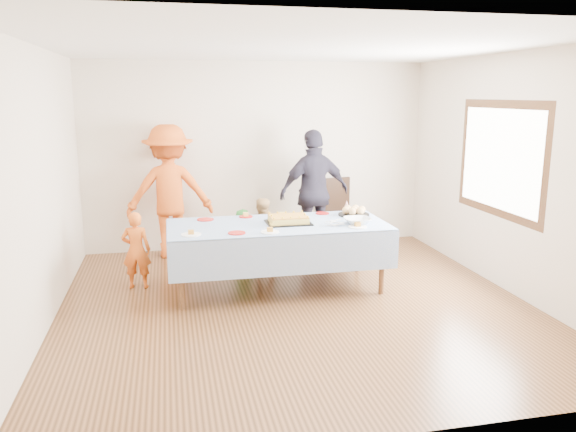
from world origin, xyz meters
name	(u,v)px	position (x,y,z in m)	size (l,w,h in m)	color
ground	(296,304)	(0.00, 0.00, 0.00)	(5.00, 5.00, 0.00)	#442913
room_walls	(301,141)	(0.05, 0.00, 1.77)	(5.04, 5.04, 2.72)	beige
party_table	(278,228)	(-0.09, 0.53, 0.72)	(2.50, 1.10, 0.78)	brown
birthday_cake	(288,220)	(0.03, 0.53, 0.82)	(0.51, 0.39, 0.09)	black
rolls_tray	(354,211)	(0.91, 0.79, 0.83)	(0.38, 0.38, 0.11)	black
punch_bowl	(357,221)	(0.80, 0.32, 0.82)	(0.31, 0.31, 0.07)	silver
party_hat	(347,206)	(0.88, 0.99, 0.86)	(0.09, 0.09, 0.15)	silver
fork_pile	(334,223)	(0.52, 0.32, 0.81)	(0.24, 0.18, 0.07)	white
plate_red_far_a	(205,219)	(-0.89, 0.91, 0.79)	(0.20, 0.20, 0.01)	#B90F0D
plate_red_far_b	(246,217)	(-0.40, 0.97, 0.79)	(0.17, 0.17, 0.01)	#B90F0D
plate_red_far_c	(282,216)	(0.03, 0.90, 0.79)	(0.20, 0.20, 0.01)	#B90F0D
plate_red_far_d	(322,213)	(0.56, 0.96, 0.79)	(0.17, 0.17, 0.01)	#B90F0D
plate_red_near	(237,233)	(-0.61, 0.18, 0.79)	(0.19, 0.19, 0.01)	#B90F0D
plate_white_left	(191,235)	(-1.09, 0.20, 0.79)	(0.21, 0.21, 0.01)	white
plate_white_mid	(270,232)	(-0.25, 0.14, 0.79)	(0.20, 0.20, 0.01)	white
plate_white_right	(358,227)	(0.75, 0.18, 0.79)	(0.21, 0.21, 0.01)	white
dining_chair	(340,208)	(1.21, 2.28, 0.56)	(0.52, 0.52, 1.01)	black
toddler_left	(136,250)	(-1.70, 0.91, 0.46)	(0.33, 0.22, 0.91)	orange
toddler_mid	(243,238)	(-0.37, 1.52, 0.38)	(0.37, 0.24, 0.76)	#297D2D
toddler_right	(261,233)	(-0.14, 1.37, 0.47)	(0.45, 0.35, 0.93)	tan
adult_left	(170,191)	(-1.29, 2.20, 0.92)	(1.19, 0.68, 1.84)	#E25B1C
adult_right	(314,193)	(0.71, 1.90, 0.88)	(1.03, 0.43, 1.76)	#2B2838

